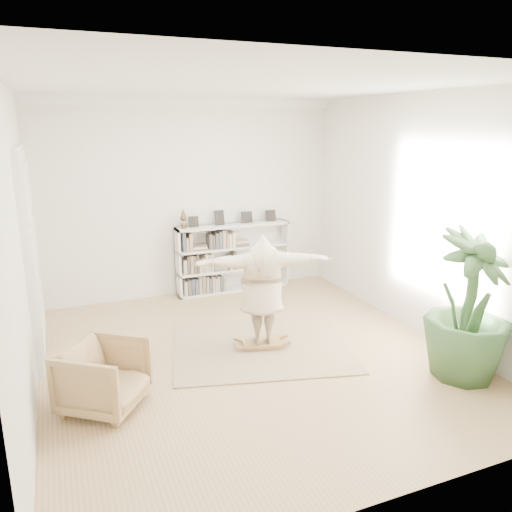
{
  "coord_description": "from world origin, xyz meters",
  "views": [
    {
      "loc": [
        -2.35,
        -5.91,
        3.14
      ],
      "look_at": [
        0.23,
        0.4,
        1.33
      ],
      "focal_mm": 35.0,
      "sensor_mm": 36.0,
      "label": 1
    }
  ],
  "objects_px": {
    "rocker_board": "(262,343)",
    "houseplant": "(469,306)",
    "armchair": "(104,377)",
    "person": "(262,287)",
    "bookshelf": "(233,258)"
  },
  "relations": [
    {
      "from": "armchair",
      "to": "rocker_board",
      "type": "relative_size",
      "value": 1.39
    },
    {
      "from": "rocker_board",
      "to": "person",
      "type": "relative_size",
      "value": 0.31
    },
    {
      "from": "rocker_board",
      "to": "armchair",
      "type": "bearing_deg",
      "value": -147.26
    },
    {
      "from": "rocker_board",
      "to": "houseplant",
      "type": "distance_m",
      "value": 2.83
    },
    {
      "from": "armchair",
      "to": "houseplant",
      "type": "relative_size",
      "value": 0.45
    },
    {
      "from": "rocker_board",
      "to": "houseplant",
      "type": "relative_size",
      "value": 0.32
    },
    {
      "from": "armchair",
      "to": "houseplant",
      "type": "distance_m",
      "value": 4.46
    },
    {
      "from": "houseplant",
      "to": "rocker_board",
      "type": "bearing_deg",
      "value": 140.0
    },
    {
      "from": "armchair",
      "to": "houseplant",
      "type": "height_order",
      "value": "houseplant"
    },
    {
      "from": "bookshelf",
      "to": "houseplant",
      "type": "distance_m",
      "value": 4.63
    },
    {
      "from": "person",
      "to": "houseplant",
      "type": "relative_size",
      "value": 1.02
    },
    {
      "from": "armchair",
      "to": "houseplant",
      "type": "xyz_separation_m",
      "value": [
        4.31,
        -0.97,
        0.57
      ]
    },
    {
      "from": "rocker_board",
      "to": "houseplant",
      "type": "xyz_separation_m",
      "value": [
        2.06,
        -1.73,
        0.88
      ]
    },
    {
      "from": "armchair",
      "to": "person",
      "type": "xyz_separation_m",
      "value": [
        2.26,
        0.76,
        0.54
      ]
    },
    {
      "from": "armchair",
      "to": "rocker_board",
      "type": "height_order",
      "value": "armchair"
    }
  ]
}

